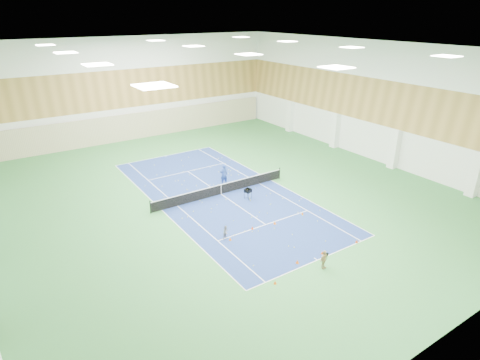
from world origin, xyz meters
The scene contains 20 objects.
ground centered at (0.00, 0.00, 0.00)m, with size 40.00×40.00×0.00m, color #33773A.
room_shell centered at (0.00, 0.00, 6.00)m, with size 36.00×40.00×12.00m, color white, non-canonical shape.
wood_cladding centered at (0.00, 0.00, 8.00)m, with size 36.00×40.00×8.00m, color #A9803E, non-canonical shape.
ceiling_light_grid centered at (0.00, 0.00, 11.92)m, with size 21.40×25.40×0.06m, color white, non-canonical shape.
court_surface centered at (0.00, 0.00, 0.01)m, with size 10.97×23.77×0.01m, color navy.
tennis_balls_scatter centered at (0.00, 0.00, 0.05)m, with size 10.57×22.77×0.07m, color #C7D624, non-canonical shape.
tennis_net centered at (0.00, 0.00, 0.55)m, with size 12.80×0.10×1.10m, color black, non-canonical shape.
back_curtain centered at (0.00, 19.75, 1.60)m, with size 35.40×0.16×3.20m, color #C6B793.
coach centered at (1.32, 1.69, 0.97)m, with size 0.71×0.47×1.95m, color #203E95.
child_court centered at (-3.44, -6.41, 0.49)m, with size 0.48×0.37×0.99m, color gray.
child_apron centered at (-0.29, -12.69, 0.63)m, with size 0.74×0.31×1.26m, color tan.
ball_cart centered at (1.43, -2.00, 0.45)m, with size 0.53×0.53×0.91m, color black, non-canonical shape.
cone_svc_a centered at (-3.35, -6.79, 0.11)m, with size 0.21×0.21×0.23m, color orange.
cone_svc_b centered at (-1.20, -6.39, 0.12)m, with size 0.22×0.22×0.24m, color red.
cone_svc_c centered at (0.62, -6.70, 0.13)m, with size 0.23×0.23×0.25m, color orange.
cone_svc_d centered at (3.37, -6.66, 0.10)m, with size 0.19×0.19×0.21m, color #D9600B.
cone_base_a centered at (-3.72, -12.29, 0.11)m, with size 0.19×0.19×0.21m, color #FA5E0D.
cone_base_b centered at (-1.29, -11.43, 0.12)m, with size 0.22×0.22×0.24m, color #FE630D.
cone_base_c centered at (0.75, -11.54, 0.11)m, with size 0.20×0.20×0.22m, color #D7500B.
cone_base_d centered at (3.71, -11.82, 0.11)m, with size 0.20×0.20×0.22m, color #DB480B.
Camera 1 is at (-15.92, -27.06, 14.63)m, focal length 30.00 mm.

